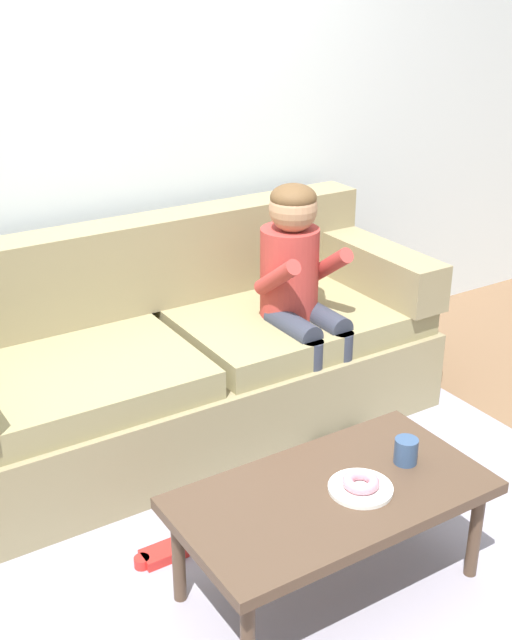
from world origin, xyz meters
TOP-DOWN VIEW (x-y plane):
  - ground at (0.00, 0.00)m, footprint 10.00×10.00m
  - wall_back at (0.00, 1.40)m, footprint 8.00×0.10m
  - area_rug at (0.00, -0.25)m, footprint 2.47×1.96m
  - couch at (-0.03, 0.85)m, footprint 2.27×0.90m
  - coffee_table at (-0.08, -0.35)m, footprint 1.03×0.55m
  - person_child at (0.48, 0.64)m, footprint 0.34×0.58m
  - plate at (-0.01, -0.40)m, footprint 0.21×0.21m
  - donut at (-0.01, -0.40)m, footprint 0.16×0.16m
  - mug at (0.22, -0.36)m, footprint 0.08×0.08m
  - toy_controller at (-0.50, 0.07)m, footprint 0.23×0.09m

SIDE VIEW (x-z plane):
  - ground at x=0.00m, z-range 0.00..0.00m
  - area_rug at x=0.00m, z-range 0.00..0.01m
  - toy_controller at x=-0.50m, z-range 0.00..0.05m
  - couch at x=-0.03m, z-range -0.12..0.79m
  - coffee_table at x=-0.08m, z-range 0.16..0.56m
  - plate at x=-0.01m, z-range 0.40..0.42m
  - donut at x=-0.01m, z-range 0.42..0.45m
  - mug at x=0.22m, z-range 0.40..0.49m
  - person_child at x=0.48m, z-range 0.12..1.22m
  - wall_back at x=0.00m, z-range 0.00..2.80m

